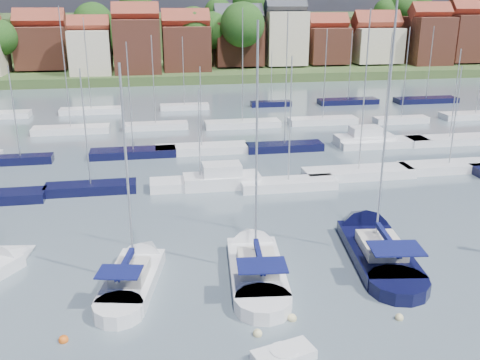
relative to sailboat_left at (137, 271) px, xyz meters
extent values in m
plane|color=#4F626C|center=(12.86, 35.75, -0.36)|extent=(260.00, 260.00, 0.00)
cube|color=white|center=(-0.24, -1.14, -0.11)|extent=(4.14, 7.15, 1.20)
cone|color=white|center=(0.64, 2.96, -0.11)|extent=(3.42, 3.78, 2.80)
cylinder|color=white|center=(-0.95, -4.42, -0.11)|extent=(3.32, 3.32, 1.20)
cube|color=beige|center=(-0.34, -1.59, 0.84)|extent=(2.50, 3.14, 0.70)
cylinder|color=#B2B2B7|center=(-0.15, -0.68, 6.70)|extent=(0.14, 0.14, 12.42)
cylinder|color=#B2B2B7|center=(-0.54, -2.50, 1.69)|extent=(0.88, 3.66, 0.10)
cube|color=#0E1349|center=(-0.54, -2.50, 1.84)|extent=(1.04, 3.52, 0.35)
cube|color=#0E1349|center=(-0.79, -3.69, 1.99)|extent=(2.68, 2.14, 0.08)
cube|color=white|center=(7.37, -1.21, -0.11)|extent=(4.05, 8.16, 1.20)
cone|color=white|center=(7.86, 3.68, -0.11)|extent=(3.65, 4.14, 3.28)
cylinder|color=white|center=(6.98, -5.13, -0.11)|extent=(3.59, 3.59, 1.20)
cube|color=beige|center=(7.32, -1.76, 0.84)|extent=(2.61, 3.49, 0.70)
cylinder|color=#B2B2B7|center=(7.43, -0.67, 7.78)|extent=(0.14, 0.14, 14.58)
cylinder|color=#B2B2B7|center=(7.21, -2.84, 1.69)|extent=(0.54, 4.36, 0.10)
cube|color=#0E1349|center=(7.21, -2.84, 1.84)|extent=(0.71, 4.16, 0.35)
cube|color=#0E1349|center=(7.06, -4.26, 1.99)|extent=(2.97, 2.24, 0.08)
cube|color=black|center=(15.90, -0.11, -0.11)|extent=(4.82, 9.23, 1.20)
cone|color=black|center=(16.64, 5.35, -0.11)|extent=(4.21, 4.74, 3.67)
cylinder|color=black|center=(15.31, -4.48, -0.11)|extent=(4.13, 4.13, 1.20)
cube|color=beige|center=(15.82, -0.71, 0.84)|extent=(3.04, 3.98, 0.70)
cylinder|color=#B2B2B7|center=(15.98, 0.50, 8.84)|extent=(0.14, 0.14, 16.70)
cylinder|color=#B2B2B7|center=(15.66, -1.93, 1.69)|extent=(0.75, 4.87, 0.10)
cube|color=#0E1349|center=(15.66, -1.93, 1.84)|extent=(0.92, 4.65, 0.35)
cube|color=#0E1349|center=(15.44, -3.51, 1.99)|extent=(3.39, 2.60, 0.08)
cone|color=white|center=(-7.80, 3.97, -0.11)|extent=(3.81, 3.94, 2.59)
cube|color=white|center=(7.05, -9.48, -0.15)|extent=(3.24, 2.12, 0.59)
cylinder|color=white|center=(7.05, -9.48, 0.02)|extent=(1.39, 1.39, 0.38)
sphere|color=#D85914|center=(-3.62, -6.22, -0.36)|extent=(0.50, 0.50, 0.50)
sphere|color=beige|center=(6.20, -7.35, -0.36)|extent=(0.49, 0.49, 0.49)
sphere|color=beige|center=(8.34, -6.31, -0.36)|extent=(0.50, 0.50, 0.50)
sphere|color=beige|center=(14.09, -7.22, -0.36)|extent=(0.46, 0.46, 0.46)
sphere|color=beige|center=(14.67, 2.46, -0.36)|extent=(0.44, 0.44, 0.44)
sphere|color=beige|center=(6.81, 1.51, -0.36)|extent=(0.49, 0.49, 0.49)
cube|color=black|center=(-4.25, 16.29, -0.01)|extent=(8.01, 2.24, 1.00)
cylinder|color=#B2B2B7|center=(-4.25, 16.29, 5.57)|extent=(0.12, 0.12, 10.16)
cube|color=white|center=(5.59, 15.95, -0.01)|extent=(9.22, 2.58, 1.00)
cylinder|color=#B2B2B7|center=(5.59, 15.95, 4.58)|extent=(0.12, 0.12, 8.18)
cube|color=white|center=(13.49, 14.36, -0.01)|extent=(8.78, 2.46, 1.00)
cylinder|color=#B2B2B7|center=(13.49, 14.36, 6.02)|extent=(0.12, 0.12, 11.06)
cube|color=white|center=(21.09, 16.41, -0.01)|extent=(10.79, 3.02, 1.00)
cylinder|color=#B2B2B7|center=(21.09, 16.41, 7.93)|extent=(0.12, 0.12, 14.87)
cube|color=white|center=(30.84, 16.77, -0.01)|extent=(10.13, 2.84, 1.00)
cylinder|color=#B2B2B7|center=(30.84, 16.77, 5.29)|extent=(0.12, 0.12, 9.59)
cube|color=white|center=(7.55, 15.75, 0.14)|extent=(7.00, 2.60, 1.40)
cube|color=white|center=(7.55, 15.75, 1.24)|extent=(3.50, 2.20, 1.30)
cube|color=black|center=(-12.39, 26.74, -0.01)|extent=(6.54, 1.83, 1.00)
cylinder|color=#B2B2B7|center=(-12.39, 26.74, 5.17)|extent=(0.12, 0.12, 9.37)
cube|color=black|center=(-0.69, 27.39, -0.01)|extent=(9.30, 2.60, 1.00)
cylinder|color=#B2B2B7|center=(-0.69, 27.39, 6.23)|extent=(0.12, 0.12, 11.48)
cube|color=white|center=(6.92, 27.76, -0.01)|extent=(10.40, 2.91, 1.00)
cylinder|color=#B2B2B7|center=(6.92, 27.76, 4.88)|extent=(0.12, 0.12, 8.77)
cube|color=black|center=(16.34, 27.03, -0.01)|extent=(8.80, 2.46, 1.00)
cylinder|color=#B2B2B7|center=(16.34, 27.03, 7.66)|extent=(0.12, 0.12, 14.33)
cube|color=white|center=(28.25, 26.91, -0.01)|extent=(10.73, 3.00, 1.00)
cylinder|color=#B2B2B7|center=(28.25, 26.91, 6.56)|extent=(0.12, 0.12, 12.14)
cube|color=white|center=(36.68, 26.72, -0.01)|extent=(10.48, 2.93, 1.00)
cylinder|color=#B2B2B7|center=(36.68, 26.72, 5.63)|extent=(0.12, 0.12, 10.28)
cube|color=white|center=(26.32, 27.75, 0.14)|extent=(7.00, 2.60, 1.40)
cube|color=white|center=(26.32, 27.75, 1.24)|extent=(3.50, 2.20, 1.30)
cube|color=white|center=(-8.86, 39.96, -0.01)|extent=(9.71, 2.72, 1.00)
cylinder|color=#B2B2B7|center=(-8.86, 39.96, 7.93)|extent=(0.12, 0.12, 14.88)
cube|color=white|center=(2.02, 40.26, -0.01)|extent=(8.49, 2.38, 1.00)
cylinder|color=#B2B2B7|center=(2.02, 40.26, 6.15)|extent=(0.12, 0.12, 11.31)
cube|color=white|center=(13.65, 39.52, -0.01)|extent=(10.16, 2.85, 1.00)
cylinder|color=#B2B2B7|center=(13.65, 39.52, 7.79)|extent=(0.12, 0.12, 14.59)
cube|color=white|center=(25.03, 39.64, -0.01)|extent=(9.53, 2.67, 1.00)
cylinder|color=#B2B2B7|center=(25.03, 39.64, 6.45)|extent=(0.12, 0.12, 11.91)
cube|color=white|center=(36.01, 38.25, -0.01)|extent=(7.62, 2.13, 1.00)
cylinder|color=#B2B2B7|center=(36.01, 38.25, 6.56)|extent=(0.12, 0.12, 12.13)
cube|color=white|center=(48.08, 39.34, -0.01)|extent=(10.17, 2.85, 1.00)
cylinder|color=#B2B2B7|center=(48.08, 39.34, 5.36)|extent=(0.12, 0.12, 9.73)
cube|color=white|center=(-7.40, 52.30, -0.01)|extent=(9.24, 2.59, 1.00)
cylinder|color=#B2B2B7|center=(-7.40, 52.30, 7.07)|extent=(0.12, 0.12, 13.17)
cube|color=white|center=(6.77, 53.05, -0.01)|extent=(7.57, 2.12, 1.00)
cylinder|color=#B2B2B7|center=(6.77, 53.05, 5.61)|extent=(0.12, 0.12, 10.24)
cube|color=black|center=(20.74, 53.22, -0.01)|extent=(6.58, 1.84, 1.00)
cylinder|color=#B2B2B7|center=(20.74, 53.22, 4.49)|extent=(0.12, 0.12, 8.01)
cube|color=black|center=(33.79, 53.15, -0.01)|extent=(9.92, 2.78, 1.00)
cylinder|color=#B2B2B7|center=(33.79, 53.15, 5.95)|extent=(0.12, 0.12, 10.92)
cube|color=black|center=(47.14, 52.11, -0.01)|extent=(10.55, 2.95, 1.00)
cylinder|color=#B2B2B7|center=(47.14, 52.11, 6.25)|extent=(0.12, 0.12, 11.51)
cube|color=#3F4E27|center=(12.86, 112.75, -0.06)|extent=(200.00, 70.00, 3.00)
cube|color=#3F4E27|center=(12.86, 137.75, 4.64)|extent=(200.00, 60.00, 14.00)
cube|color=brown|center=(-20.79, 93.54, 6.20)|extent=(10.37, 9.97, 8.73)
cube|color=brown|center=(-20.79, 93.54, 11.84)|extent=(10.57, 5.13, 5.13)
cube|color=beige|center=(-9.89, 84.75, 5.72)|extent=(8.09, 8.80, 8.96)
cube|color=brown|center=(-9.89, 84.75, 11.19)|extent=(8.25, 4.00, 4.00)
cube|color=brown|center=(-0.49, 85.68, 6.73)|extent=(9.36, 10.17, 10.97)
cube|color=brown|center=(-0.49, 85.68, 13.36)|extent=(9.54, 4.63, 4.63)
cube|color=brown|center=(9.81, 87.40, 5.95)|extent=(9.90, 8.56, 9.42)
cube|color=brown|center=(9.81, 87.40, 11.88)|extent=(10.10, 4.90, 4.90)
cube|color=brown|center=(21.95, 92.39, 6.59)|extent=(10.59, 8.93, 9.49)
cube|color=#383A42|center=(21.95, 92.39, 12.63)|extent=(10.80, 5.24, 5.24)
cube|color=beige|center=(32.56, 91.54, 7.67)|extent=(9.01, 8.61, 11.65)
cube|color=#383A42|center=(32.56, 91.54, 14.59)|extent=(9.19, 4.46, 4.46)
cube|color=brown|center=(43.03, 92.75, 5.84)|extent=(9.10, 9.34, 8.00)
cube|color=brown|center=(43.03, 92.75, 10.96)|extent=(9.28, 4.50, 4.50)
cube|color=beige|center=(54.81, 92.34, 5.78)|extent=(10.86, 9.59, 7.88)
cube|color=brown|center=(54.81, 92.34, 11.05)|extent=(11.07, 5.37, 5.37)
cube|color=brown|center=(66.61, 89.66, 6.73)|extent=(9.18, 9.96, 10.97)
cube|color=brown|center=(66.61, 89.66, 13.34)|extent=(9.36, 4.54, 4.54)
cube|color=brown|center=(78.03, 90.96, 7.22)|extent=(11.39, 9.67, 10.76)
cube|color=brown|center=(78.03, 90.96, 14.00)|extent=(11.62, 5.64, 5.64)
cylinder|color=#382619|center=(69.63, 111.26, 8.15)|extent=(0.50, 0.50, 4.47)
sphere|color=#30581B|center=(69.63, 111.26, 14.22)|extent=(8.18, 8.18, 8.18)
cylinder|color=#382619|center=(16.32, 91.68, 3.47)|extent=(0.50, 0.50, 4.46)
sphere|color=#30581B|center=(16.32, 91.68, 9.52)|extent=(8.15, 8.15, 8.15)
cylinder|color=#382619|center=(28.08, 109.42, 8.22)|extent=(0.50, 0.50, 5.15)
sphere|color=#30581B|center=(28.08, 109.42, 15.20)|extent=(9.41, 9.41, 9.41)
cylinder|color=#382619|center=(-0.69, 112.06, 8.32)|extent=(0.50, 0.50, 4.56)
sphere|color=#30581B|center=(-0.69, 112.06, 14.51)|extent=(8.34, 8.34, 8.34)
cylinder|color=#382619|center=(-10.38, 100.99, 3.82)|extent=(0.50, 0.50, 5.15)
sphere|color=#30581B|center=(-10.38, 100.99, 10.81)|extent=(9.42, 9.42, 9.42)
cylinder|color=#382619|center=(-25.82, 103.07, 6.40)|extent=(0.50, 0.50, 3.42)
sphere|color=#30581B|center=(-25.82, 103.07, 11.04)|extent=(6.26, 6.26, 6.26)
cylinder|color=#382619|center=(26.61, 100.45, 3.13)|extent=(0.50, 0.50, 3.77)
sphere|color=#30581B|center=(26.61, 100.45, 8.24)|extent=(6.89, 6.89, 6.89)
cylinder|color=#382619|center=(21.90, 86.69, 3.85)|extent=(0.50, 0.50, 5.21)
sphere|color=#30581B|center=(21.90, 86.69, 10.92)|extent=(9.53, 9.53, 9.53)
cylinder|color=#382619|center=(74.79, 97.37, 2.73)|extent=(0.50, 0.50, 2.97)
sphere|color=#30581B|center=(74.79, 97.37, 6.76)|extent=(5.44, 5.44, 5.44)
cylinder|color=#382619|center=(11.71, 89.50, 3.66)|extent=(0.50, 0.50, 4.84)
sphere|color=#30581B|center=(11.71, 89.50, 10.23)|extent=(8.85, 8.85, 8.85)
cylinder|color=#382619|center=(65.54, 111.46, 7.81)|extent=(0.50, 0.50, 3.72)
sphere|color=#30581B|center=(65.54, 111.46, 12.85)|extent=(6.80, 6.80, 6.80)
cylinder|color=#382619|center=(66.91, 89.87, 3.26)|extent=(0.50, 0.50, 4.05)
sphere|color=#30581B|center=(66.91, 89.87, 8.76)|extent=(7.40, 7.40, 7.40)
cylinder|color=#382619|center=(-28.10, 88.54, 3.24)|extent=(0.50, 0.50, 4.00)
cylinder|color=#382619|center=(19.69, 109.04, 7.55)|extent=(0.50, 0.50, 3.93)
sphere|color=#30581B|center=(19.69, 109.04, 12.88)|extent=(7.19, 7.19, 7.19)
cylinder|color=#382619|center=(43.51, 95.92, 3.15)|extent=(0.50, 0.50, 3.82)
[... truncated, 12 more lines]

